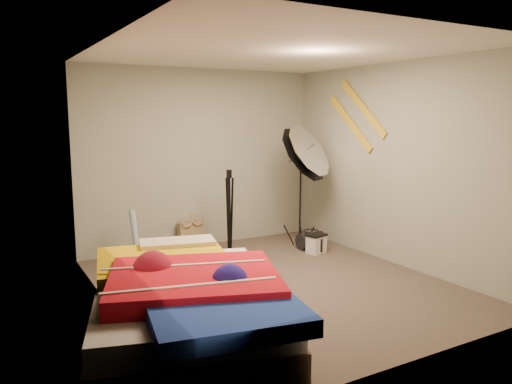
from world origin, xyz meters
TOP-DOWN VIEW (x-y plane):
  - floor at (0.00, 0.00)m, footprint 4.00×4.00m
  - ceiling at (0.00, 0.00)m, footprint 4.00×4.00m
  - wall_back at (0.00, 2.00)m, footprint 3.50×0.00m
  - wall_front at (0.00, -2.00)m, footprint 3.50×0.00m
  - wall_left at (-1.75, 0.00)m, footprint 0.00×4.00m
  - wall_right at (1.75, 0.00)m, footprint 0.00×4.00m
  - tote_bag at (-0.22, 1.90)m, footprint 0.39×0.20m
  - wrapping_roll at (-1.11, 1.54)m, footprint 0.13×0.21m
  - camera_case at (1.16, 0.81)m, footprint 0.28×0.23m
  - duffel_bag at (1.24, 1.05)m, footprint 0.39×0.25m
  - wall_stripe_upper at (1.73, 0.60)m, footprint 0.02×0.91m
  - wall_stripe_lower at (1.73, 0.85)m, footprint 0.02×0.91m
  - bed at (-1.34, -0.77)m, footprint 2.01×2.54m
  - photo_umbrella at (1.16, 1.16)m, footprint 0.90×0.95m
  - camera_tripod at (0.11, 1.34)m, footprint 0.08×0.08m

SIDE VIEW (x-z plane):
  - floor at x=0.00m, z-range 0.00..0.00m
  - duffel_bag at x=1.24m, z-range 0.00..0.23m
  - camera_case at x=1.16m, z-range 0.00..0.24m
  - tote_bag at x=-0.22m, z-range -0.01..0.38m
  - bed at x=-1.34m, z-range 0.00..0.62m
  - wrapping_roll at x=-1.11m, z-range 0.00..0.69m
  - camera_tripod at x=0.11m, z-range 0.08..1.23m
  - wall_back at x=0.00m, z-range -0.50..3.00m
  - wall_front at x=0.00m, z-range -0.50..3.00m
  - wall_left at x=-1.75m, z-range -0.75..3.25m
  - wall_right at x=1.75m, z-range -0.75..3.25m
  - photo_umbrella at x=1.16m, z-range 0.40..2.22m
  - wall_stripe_lower at x=1.73m, z-range 1.36..2.14m
  - wall_stripe_upper at x=1.73m, z-range 1.56..2.34m
  - ceiling at x=0.00m, z-range 2.50..2.50m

